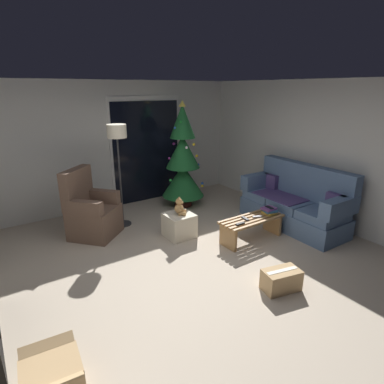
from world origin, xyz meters
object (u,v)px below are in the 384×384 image
object	(u,v)px
book_stack	(269,211)
christmas_tree	(183,162)
remote_black	(240,224)
floor_lamp	(117,141)
armchair	(91,213)
cell_phone	(270,207)
cardboard_box_open_near_shelf	(53,379)
coffee_table	(252,225)
remote_silver	(257,217)
remote_graphite	(245,219)
cardboard_box_taped_mid_floor	(281,280)
couch	(295,203)
ottoman	(179,225)
teddy_bear_honey	(180,207)

from	to	relation	value
book_stack	christmas_tree	world-z (taller)	christmas_tree
remote_black	floor_lamp	distance (m)	2.42
book_stack	armchair	size ratio (longest dim) A/B	0.21
cell_phone	cardboard_box_open_near_shelf	bearing A→B (deg)	-157.55
coffee_table	remote_silver	world-z (taller)	remote_silver
remote_graphite	book_stack	xyz separation A→B (m)	(0.49, -0.05, 0.04)
armchair	cardboard_box_taped_mid_floor	xyz separation A→B (m)	(1.42, -2.79, -0.27)
coffee_table	cardboard_box_open_near_shelf	xyz separation A→B (m)	(-3.25, -1.10, -0.10)
christmas_tree	cardboard_box_open_near_shelf	xyz separation A→B (m)	(-3.19, -3.05, -0.79)
coffee_table	remote_silver	bearing A→B (deg)	-16.15
couch	ottoman	distance (m)	2.11
book_stack	teddy_bear_honey	distance (m)	1.47
cell_phone	cardboard_box_open_near_shelf	size ratio (longest dim) A/B	0.26
remote_graphite	teddy_bear_honey	world-z (taller)	teddy_bear_honey
couch	remote_black	size ratio (longest dim) A/B	12.54
teddy_bear_honey	armchair	bearing A→B (deg)	144.04
coffee_table	cell_phone	distance (m)	0.44
cell_phone	christmas_tree	distance (m)	2.07
remote_black	book_stack	xyz separation A→B (m)	(0.69, 0.05, 0.04)
ottoman	remote_black	bearing A→B (deg)	-55.58
floor_lamp	armchair	bearing A→B (deg)	-168.15
remote_silver	christmas_tree	bearing A→B (deg)	26.95
remote_graphite	cardboard_box_taped_mid_floor	xyz separation A→B (m)	(-0.53, -1.21, -0.26)
remote_silver	ottoman	bearing A→B (deg)	74.33
armchair	teddy_bear_honey	xyz separation A→B (m)	(1.18, -0.86, 0.11)
christmas_tree	teddy_bear_honey	size ratio (longest dim) A/B	7.47
ottoman	cardboard_box_taped_mid_floor	distance (m)	1.96
remote_silver	book_stack	xyz separation A→B (m)	(0.27, 0.00, 0.04)
cell_phone	armchair	xyz separation A→B (m)	(-2.44, 1.62, -0.08)
teddy_bear_honey	cardboard_box_open_near_shelf	size ratio (longest dim) A/B	0.51
remote_graphite	ottoman	bearing A→B (deg)	-35.85
remote_silver	floor_lamp	xyz separation A→B (m)	(-1.57, 1.76, 1.12)
remote_silver	book_stack	bearing A→B (deg)	-66.62
cardboard_box_open_near_shelf	remote_black	bearing A→B (deg)	19.25
ottoman	cardboard_box_taped_mid_floor	world-z (taller)	ottoman
ottoman	cardboard_box_open_near_shelf	xyz separation A→B (m)	(-2.35, -1.86, -0.05)
remote_graphite	remote_black	world-z (taller)	same
remote_black	cardboard_box_taped_mid_floor	world-z (taller)	remote_black
remote_silver	remote_black	xyz separation A→B (m)	(-0.42, -0.05, 0.00)
coffee_table	teddy_bear_honey	world-z (taller)	teddy_bear_honey
remote_graphite	ottoman	xyz separation A→B (m)	(-0.77, 0.73, -0.19)
couch	armchair	world-z (taller)	armchair
remote_silver	cardboard_box_taped_mid_floor	distance (m)	1.40
couch	remote_black	xyz separation A→B (m)	(-1.39, -0.09, -0.01)
floor_lamp	teddy_bear_honey	size ratio (longest dim) A/B	6.25
couch	cardboard_box_open_near_shelf	distance (m)	4.46
christmas_tree	ottoman	xyz separation A→B (m)	(-0.84, -1.20, -0.74)
remote_black	ottoman	size ratio (longest dim) A/B	0.35
book_stack	coffee_table	bearing A→B (deg)	176.32
couch	cell_phone	bearing A→B (deg)	-177.76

